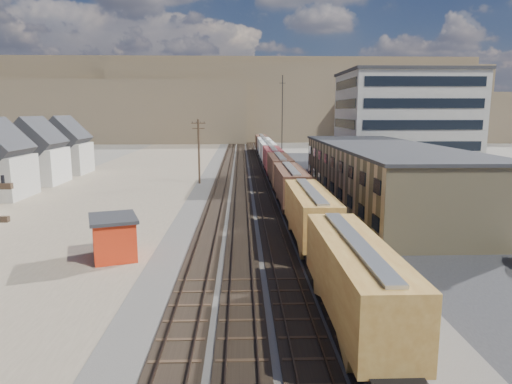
{
  "coord_description": "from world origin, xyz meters",
  "views": [
    {
      "loc": [
        -1.99,
        -28.79,
        11.13
      ],
      "look_at": [
        -0.47,
        17.28,
        3.0
      ],
      "focal_mm": 32.0,
      "sensor_mm": 36.0,
      "label": 1
    }
  ],
  "objects_px": {
    "freight_train": "(276,163)",
    "utility_pole_north": "(199,150)",
    "parked_car_blue": "(384,174)",
    "maintenance_shed": "(114,237)"
  },
  "relations": [
    {
      "from": "maintenance_shed",
      "to": "freight_train",
      "type": "bearing_deg",
      "value": 69.21
    },
    {
      "from": "parked_car_blue",
      "to": "maintenance_shed",
      "type": "bearing_deg",
      "value": -156.53
    },
    {
      "from": "utility_pole_north",
      "to": "freight_train",
      "type": "bearing_deg",
      "value": 19.95
    },
    {
      "from": "freight_train",
      "to": "utility_pole_north",
      "type": "height_order",
      "value": "utility_pole_north"
    },
    {
      "from": "utility_pole_north",
      "to": "maintenance_shed",
      "type": "relative_size",
      "value": 1.88
    },
    {
      "from": "maintenance_shed",
      "to": "parked_car_blue",
      "type": "bearing_deg",
      "value": 50.71
    },
    {
      "from": "freight_train",
      "to": "parked_car_blue",
      "type": "xyz_separation_m",
      "value": [
        18.37,
        0.43,
        -2.1
      ]
    },
    {
      "from": "freight_train",
      "to": "utility_pole_north",
      "type": "relative_size",
      "value": 11.97
    },
    {
      "from": "utility_pole_north",
      "to": "parked_car_blue",
      "type": "xyz_separation_m",
      "value": [
        30.67,
        4.89,
        -4.61
      ]
    },
    {
      "from": "freight_train",
      "to": "utility_pole_north",
      "type": "distance_m",
      "value": 13.32
    }
  ]
}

